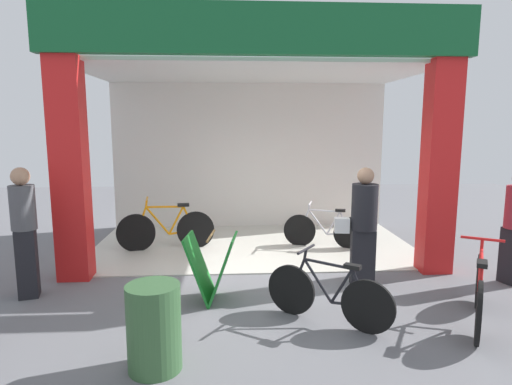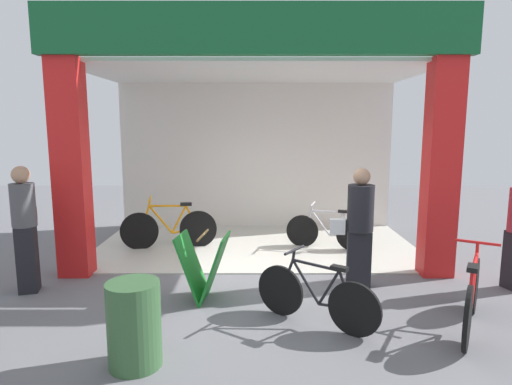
# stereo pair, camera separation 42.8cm
# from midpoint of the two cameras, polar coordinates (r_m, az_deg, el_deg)

# --- Properties ---
(ground_plane) EXTENTS (19.89, 19.89, 0.00)m
(ground_plane) POSITION_cam_midpoint_polar(r_m,az_deg,el_deg) (6.77, 1.84, -10.74)
(ground_plane) COLOR slate
(ground_plane) RESTS_ON ground
(shop_facade) EXTENTS (6.14, 3.55, 3.92)m
(shop_facade) POSITION_cam_midpoint_polar(r_m,az_deg,el_deg) (8.09, 1.53, 7.75)
(shop_facade) COLOR beige
(shop_facade) RESTS_ON ground
(bicycle_inside_0) EXTENTS (1.48, 0.53, 0.84)m
(bicycle_inside_0) POSITION_cam_midpoint_polar(r_m,az_deg,el_deg) (8.17, 10.88, -5.00)
(bicycle_inside_0) COLOR black
(bicycle_inside_0) RESTS_ON ground
(bicycle_inside_1) EXTENTS (1.75, 0.48, 0.97)m
(bicycle_inside_1) POSITION_cam_midpoint_polar(r_m,az_deg,el_deg) (8.15, -9.86, -4.64)
(bicycle_inside_1) COLOR black
(bicycle_inside_1) RESTS_ON ground
(bicycle_parked_0) EXTENTS (0.91, 1.51, 0.95)m
(bicycle_parked_0) POSITION_cam_midpoint_polar(r_m,az_deg,el_deg) (5.58, 28.58, -12.05)
(bicycle_parked_0) COLOR black
(bicycle_parked_0) RESTS_ON ground
(bicycle_parked_1) EXTENTS (1.29, 0.93, 0.85)m
(bicycle_parked_1) POSITION_cam_midpoint_polar(r_m,az_deg,el_deg) (5.14, 10.32, -13.33)
(bicycle_parked_1) COLOR black
(bicycle_parked_1) RESTS_ON ground
(sandwich_board_sign) EXTENTS (0.70, 0.64, 0.89)m
(sandwich_board_sign) POSITION_cam_midpoint_polar(r_m,az_deg,el_deg) (5.74, -4.78, -9.75)
(sandwich_board_sign) COLOR #197226
(sandwich_board_sign) RESTS_ON ground
(pedestrian_0) EXTENTS (0.62, 0.41, 1.69)m
(pedestrian_0) POSITION_cam_midpoint_polar(r_m,az_deg,el_deg) (6.25, 15.35, -4.29)
(pedestrian_0) COLOR black
(pedestrian_0) RESTS_ON ground
(pedestrian_2) EXTENTS (0.40, 0.64, 1.74)m
(pedestrian_2) POSITION_cam_midpoint_polar(r_m,az_deg,el_deg) (6.56, -26.47, -4.10)
(pedestrian_2) COLOR black
(pedestrian_2) RESTS_ON ground
(trash_bin) EXTENTS (0.50, 0.50, 0.82)m
(trash_bin) POSITION_cam_midpoint_polar(r_m,az_deg,el_deg) (4.36, -12.94, -16.60)
(trash_bin) COLOR #335933
(trash_bin) RESTS_ON ground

